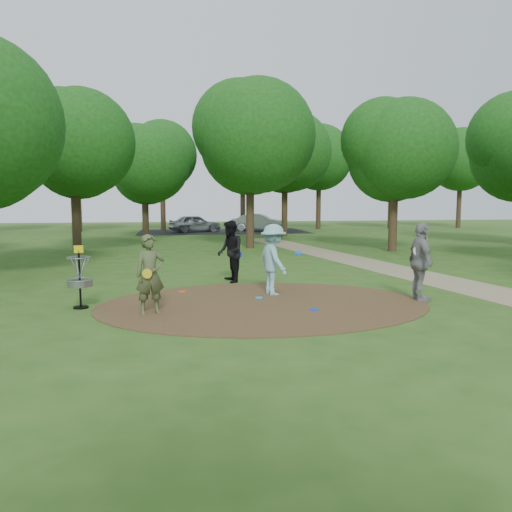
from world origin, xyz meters
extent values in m
plane|color=#2D5119|center=(0.00, 0.00, 0.00)|extent=(100.00, 100.00, 0.00)
cylinder|color=#47301C|center=(0.00, 0.00, 0.01)|extent=(8.40, 8.40, 0.02)
cube|color=#8C7A5B|center=(6.50, 2.00, 0.01)|extent=(7.55, 39.89, 0.01)
cube|color=black|center=(2.00, 30.00, 0.00)|extent=(14.00, 8.00, 0.01)
imported|color=#4A5631|center=(-2.78, -0.62, 0.92)|extent=(0.77, 0.62, 1.85)
cylinder|color=gold|center=(-2.84, -0.82, 0.98)|extent=(0.22, 0.08, 0.22)
imported|color=#86C2C8|center=(0.49, 1.21, 0.99)|extent=(1.02, 1.42, 1.98)
cylinder|color=blue|center=(1.19, 1.16, 1.15)|extent=(0.24, 0.23, 0.08)
imported|color=black|center=(-0.44, 3.57, 1.00)|extent=(0.85, 1.04, 1.99)
cylinder|color=#0C23D1|center=(-0.16, 3.58, 0.89)|extent=(0.23, 0.10, 0.22)
imported|color=gray|center=(4.11, -0.24, 1.03)|extent=(0.58, 1.23, 2.05)
cylinder|color=white|center=(3.96, -0.27, 1.31)|extent=(0.23, 0.12, 0.22)
cylinder|color=#1CA3E2|center=(0.00, 0.72, 0.03)|extent=(0.22, 0.22, 0.02)
cylinder|color=#0C36D2|center=(1.05, -0.93, 0.03)|extent=(0.22, 0.22, 0.02)
cylinder|color=#E34F16|center=(-2.01, 1.96, 0.03)|extent=(0.22, 0.22, 0.02)
imported|color=#9D9EA4|center=(-0.36, 29.51, 0.72)|extent=(4.54, 2.76, 1.44)
imported|color=#B5B6BD|center=(5.07, 29.81, 0.74)|extent=(4.73, 3.27, 1.48)
cylinder|color=black|center=(-4.50, 0.30, 0.68)|extent=(0.05, 0.05, 1.35)
cylinder|color=black|center=(-4.50, 0.30, 0.02)|extent=(0.36, 0.36, 0.04)
cylinder|color=gray|center=(-4.50, 0.30, 0.62)|extent=(0.60, 0.60, 0.16)
torus|color=gray|center=(-4.50, 0.30, 0.70)|extent=(0.63, 0.63, 0.03)
torus|color=gray|center=(-4.50, 0.30, 1.25)|extent=(0.58, 0.58, 0.02)
cube|color=yellow|center=(-4.50, 0.30, 1.45)|extent=(0.22, 0.02, 0.18)
cylinder|color=#332316|center=(-7.00, 14.00, 1.90)|extent=(0.44, 0.44, 3.80)
sphere|color=#164312|center=(-7.00, 14.00, 5.25)|extent=(5.27, 5.27, 5.27)
cylinder|color=#332316|center=(2.00, 15.00, 2.09)|extent=(0.44, 0.44, 4.18)
sphere|color=#164312|center=(2.00, 15.00, 5.87)|extent=(6.16, 6.16, 6.16)
cylinder|color=#332316|center=(9.00, 12.00, 1.80)|extent=(0.44, 0.44, 3.61)
sphere|color=#164312|center=(9.00, 12.00, 5.00)|extent=(5.06, 5.06, 5.06)
cylinder|color=#332316|center=(-4.00, 22.00, 1.71)|extent=(0.44, 0.44, 3.42)
sphere|color=#164312|center=(-4.00, 22.00, 4.83)|extent=(5.15, 5.15, 5.15)
cylinder|color=#332316|center=(6.00, 24.00, 2.19)|extent=(0.44, 0.44, 4.37)
sphere|color=#164312|center=(6.00, 24.00, 5.98)|extent=(5.86, 5.86, 5.86)
camera|label=1|loc=(-2.27, -12.22, 2.62)|focal=35.00mm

